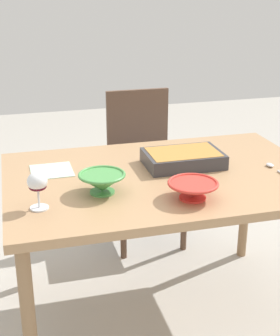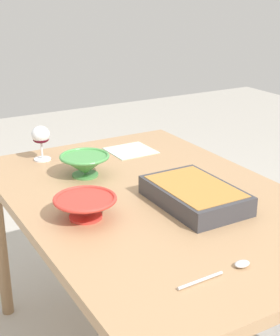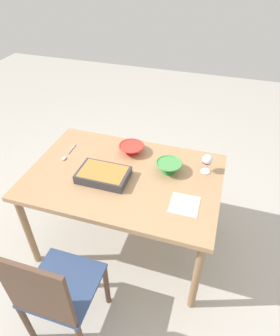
{
  "view_description": "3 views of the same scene",
  "coord_description": "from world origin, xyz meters",
  "px_view_note": "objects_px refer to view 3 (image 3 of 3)",
  "views": [
    {
      "loc": [
        -0.61,
        -1.88,
        1.52
      ],
      "look_at": [
        -0.13,
        -0.08,
        0.8
      ],
      "focal_mm": 52.74,
      "sensor_mm": 36.0,
      "label": 1
    },
    {
      "loc": [
        1.31,
        -0.81,
        1.41
      ],
      "look_at": [
        -0.13,
        0.02,
        0.78
      ],
      "focal_mm": 53.06,
      "sensor_mm": 36.0,
      "label": 2
    },
    {
      "loc": [
        -0.58,
        1.48,
        2.05
      ],
      "look_at": [
        -0.11,
        -0.02,
        0.8
      ],
      "focal_mm": 31.47,
      "sensor_mm": 36.0,
      "label": 3
    }
  ],
  "objects_px": {
    "dining_table": "(124,182)",
    "casserole_dish": "(103,174)",
    "chair": "(54,293)",
    "serving_spoon": "(67,155)",
    "wine_glass": "(207,161)",
    "small_bowl": "(132,148)",
    "mixing_bowl": "(169,166)",
    "napkin": "(185,205)"
  },
  "relations": [
    {
      "from": "dining_table",
      "to": "casserole_dish",
      "type": "height_order",
      "value": "casserole_dish"
    },
    {
      "from": "napkin",
      "to": "chair",
      "type": "bearing_deg",
      "value": 47.83
    },
    {
      "from": "dining_table",
      "to": "serving_spoon",
      "type": "distance_m",
      "value": 0.5
    },
    {
      "from": "dining_table",
      "to": "chair",
      "type": "bearing_deg",
      "value": 81.04
    },
    {
      "from": "casserole_dish",
      "to": "small_bowl",
      "type": "height_order",
      "value": "small_bowl"
    },
    {
      "from": "dining_table",
      "to": "mixing_bowl",
      "type": "distance_m",
      "value": 0.34
    },
    {
      "from": "small_bowl",
      "to": "serving_spoon",
      "type": "distance_m",
      "value": 0.5
    },
    {
      "from": "wine_glass",
      "to": "chair",
      "type": "bearing_deg",
      "value": 56.71
    },
    {
      "from": "dining_table",
      "to": "chair",
      "type": "relative_size",
      "value": 1.5
    },
    {
      "from": "small_bowl",
      "to": "serving_spoon",
      "type": "xyz_separation_m",
      "value": [
        0.46,
        0.19,
        -0.03
      ]
    },
    {
      "from": "dining_table",
      "to": "casserole_dish",
      "type": "distance_m",
      "value": 0.18
    },
    {
      "from": "casserole_dish",
      "to": "serving_spoon",
      "type": "distance_m",
      "value": 0.41
    },
    {
      "from": "mixing_bowl",
      "to": "small_bowl",
      "type": "height_order",
      "value": "mixing_bowl"
    },
    {
      "from": "dining_table",
      "to": "small_bowl",
      "type": "bearing_deg",
      "value": -82.99
    },
    {
      "from": "dining_table",
      "to": "napkin",
      "type": "relative_size",
      "value": 7.28
    },
    {
      "from": "wine_glass",
      "to": "napkin",
      "type": "xyz_separation_m",
      "value": [
        0.08,
        0.37,
        -0.1
      ]
    },
    {
      "from": "chair",
      "to": "serving_spoon",
      "type": "xyz_separation_m",
      "value": [
        0.36,
        -0.89,
        0.25
      ]
    },
    {
      "from": "chair",
      "to": "casserole_dish",
      "type": "distance_m",
      "value": 0.78
    },
    {
      "from": "casserole_dish",
      "to": "mixing_bowl",
      "type": "bearing_deg",
      "value": -153.23
    },
    {
      "from": "casserole_dish",
      "to": "dining_table",
      "type": "bearing_deg",
      "value": -146.18
    },
    {
      "from": "chair",
      "to": "napkin",
      "type": "bearing_deg",
      "value": -132.17
    },
    {
      "from": "napkin",
      "to": "mixing_bowl",
      "type": "bearing_deg",
      "value": -59.51
    },
    {
      "from": "mixing_bowl",
      "to": "serving_spoon",
      "type": "xyz_separation_m",
      "value": [
        0.78,
        0.05,
        -0.04
      ]
    },
    {
      "from": "wine_glass",
      "to": "serving_spoon",
      "type": "height_order",
      "value": "wine_glass"
    },
    {
      "from": "wine_glass",
      "to": "serving_spoon",
      "type": "distance_m",
      "value": 1.04
    },
    {
      "from": "chair",
      "to": "napkin",
      "type": "distance_m",
      "value": 0.91
    },
    {
      "from": "chair",
      "to": "small_bowl",
      "type": "height_order",
      "value": "chair"
    },
    {
      "from": "dining_table",
      "to": "napkin",
      "type": "distance_m",
      "value": 0.49
    },
    {
      "from": "dining_table",
      "to": "mixing_bowl",
      "type": "xyz_separation_m",
      "value": [
        -0.29,
        -0.13,
        0.12
      ]
    },
    {
      "from": "wine_glass",
      "to": "small_bowl",
      "type": "bearing_deg",
      "value": -6.31
    },
    {
      "from": "casserole_dish",
      "to": "mixing_bowl",
      "type": "distance_m",
      "value": 0.46
    },
    {
      "from": "serving_spoon",
      "to": "wine_glass",
      "type": "bearing_deg",
      "value": -173.02
    },
    {
      "from": "mixing_bowl",
      "to": "napkin",
      "type": "xyz_separation_m",
      "value": [
        -0.17,
        0.29,
        -0.05
      ]
    },
    {
      "from": "napkin",
      "to": "serving_spoon",
      "type": "bearing_deg",
      "value": -14.26
    },
    {
      "from": "chair",
      "to": "napkin",
      "type": "height_order",
      "value": "chair"
    },
    {
      "from": "small_bowl",
      "to": "chair",
      "type": "bearing_deg",
      "value": 84.99
    },
    {
      "from": "serving_spoon",
      "to": "chair",
      "type": "bearing_deg",
      "value": 112.13
    },
    {
      "from": "chair",
      "to": "wine_glass",
      "type": "height_order",
      "value": "chair"
    },
    {
      "from": "dining_table",
      "to": "serving_spoon",
      "type": "xyz_separation_m",
      "value": [
        0.49,
        -0.08,
        0.08
      ]
    },
    {
      "from": "chair",
      "to": "wine_glass",
      "type": "relative_size",
      "value": 6.25
    },
    {
      "from": "casserole_dish",
      "to": "small_bowl",
      "type": "xyz_separation_m",
      "value": [
        -0.09,
        -0.35,
        0.0
      ]
    },
    {
      "from": "dining_table",
      "to": "serving_spoon",
      "type": "height_order",
      "value": "serving_spoon"
    }
  ]
}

